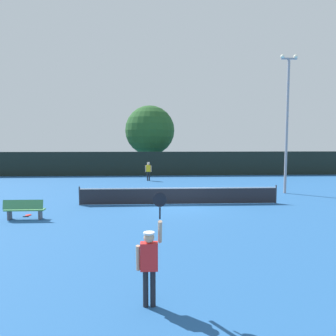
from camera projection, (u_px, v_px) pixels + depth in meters
name	position (u px, v px, depth m)	size (l,w,h in m)	color
ground_plane	(179.00, 204.00, 18.31)	(120.00, 120.00, 0.00)	#235693
tennis_net	(179.00, 195.00, 18.26)	(11.41, 0.08, 1.07)	#232328
perimeter_fence	(167.00, 164.00, 33.44)	(39.52, 0.12, 2.51)	black
player_serving	(150.00, 257.00, 6.92)	(0.67, 0.40, 2.52)	red
player_receiving	(148.00, 170.00, 29.05)	(0.57, 0.25, 1.67)	yellow
tennis_ball	(201.00, 200.00, 19.30)	(0.07, 0.07, 0.07)	#CCE033
spare_racket	(28.00, 215.00, 15.52)	(0.28, 0.52, 0.04)	black
courtside_bench	(24.00, 209.00, 14.68)	(1.80, 0.44, 0.95)	#478C4C
light_pole	(287.00, 117.00, 21.73)	(1.18, 0.28, 9.44)	gray
large_tree	(150.00, 130.00, 38.25)	(5.93, 5.93, 7.87)	brown
parked_car_near	(94.00, 165.00, 37.99)	(2.31, 4.37, 1.69)	black
parked_car_mid	(214.00, 164.00, 38.96)	(2.32, 4.37, 1.69)	navy
parked_car_far	(244.00, 163.00, 41.56)	(2.14, 4.30, 1.69)	white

